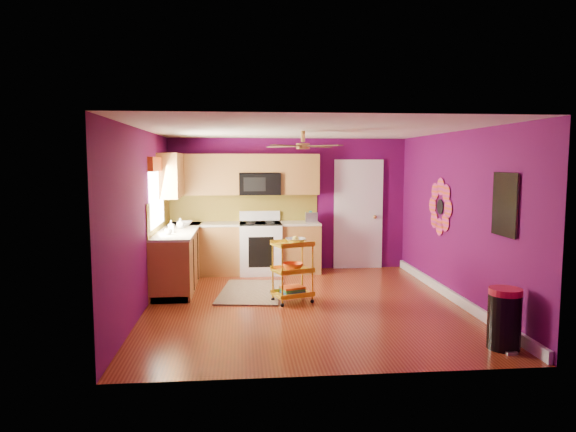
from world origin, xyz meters
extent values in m
plane|color=maroon|center=(0.00, 0.00, 0.00)|extent=(5.00, 5.00, 0.00)
cube|color=#55094A|center=(0.00, 2.50, 1.25)|extent=(4.50, 0.04, 2.50)
cube|color=#55094A|center=(0.00, -2.50, 1.25)|extent=(4.50, 0.04, 2.50)
cube|color=#55094A|center=(-2.25, 0.00, 1.25)|extent=(0.04, 5.00, 2.50)
cube|color=#55094A|center=(2.25, 0.00, 1.25)|extent=(0.04, 5.00, 2.50)
cube|color=silver|center=(0.00, 0.00, 2.50)|extent=(4.50, 5.00, 0.04)
cube|color=white|center=(2.22, 0.00, 0.07)|extent=(0.05, 4.90, 0.14)
cube|color=brown|center=(-1.95, 1.35, 0.45)|extent=(0.60, 2.30, 0.90)
cube|color=brown|center=(-0.85, 2.20, 0.45)|extent=(2.80, 0.60, 0.90)
cube|color=beige|center=(-1.95, 1.35, 0.92)|extent=(0.63, 2.30, 0.04)
cube|color=beige|center=(-0.85, 2.20, 0.92)|extent=(2.80, 0.63, 0.04)
cube|color=black|center=(-1.95, 1.35, 0.05)|extent=(0.54, 2.30, 0.10)
cube|color=black|center=(-0.85, 2.20, 0.05)|extent=(2.80, 0.54, 0.10)
cube|color=white|center=(-0.55, 2.17, 0.46)|extent=(0.76, 0.66, 0.92)
cube|color=black|center=(-0.55, 2.17, 0.93)|extent=(0.76, 0.62, 0.03)
cube|color=white|center=(-0.55, 2.45, 1.04)|extent=(0.76, 0.06, 0.18)
cube|color=black|center=(-0.55, 1.84, 0.45)|extent=(0.45, 0.02, 0.55)
cube|color=brown|center=(-1.59, 2.33, 1.83)|extent=(1.32, 0.33, 0.75)
cube|color=brown|center=(0.19, 2.33, 1.83)|extent=(0.72, 0.33, 0.75)
cube|color=brown|center=(-0.55, 2.33, 2.03)|extent=(0.76, 0.33, 0.34)
cube|color=brown|center=(-2.08, 1.85, 1.83)|extent=(0.33, 1.30, 0.75)
cube|color=black|center=(-0.55, 2.30, 1.65)|extent=(0.76, 0.38, 0.40)
cube|color=brown|center=(-0.85, 2.49, 1.20)|extent=(2.80, 0.01, 0.51)
cube|color=brown|center=(-2.24, 1.35, 1.20)|extent=(0.01, 2.30, 0.51)
cube|color=white|center=(-2.23, 1.05, 1.55)|extent=(0.03, 1.20, 1.00)
cube|color=#D14E12|center=(-2.20, 1.05, 2.02)|extent=(0.08, 1.35, 0.22)
cube|color=white|center=(1.35, 2.48, 1.02)|extent=(0.85, 0.04, 2.05)
cube|color=white|center=(1.35, 2.46, 1.02)|extent=(0.95, 0.02, 2.15)
sphere|color=#BF8C3F|center=(1.67, 2.42, 1.00)|extent=(0.07, 0.07, 0.07)
cylinder|color=black|center=(2.23, 0.60, 1.35)|extent=(0.01, 0.24, 0.24)
cube|color=#1BA8B0|center=(2.23, -1.40, 1.55)|extent=(0.03, 0.52, 0.72)
cube|color=black|center=(2.21, -1.40, 1.55)|extent=(0.01, 0.56, 0.76)
cylinder|color=#BF8C3F|center=(0.00, 0.20, 2.42)|extent=(0.06, 0.06, 0.16)
cylinder|color=#BF8C3F|center=(0.00, 0.20, 2.28)|extent=(0.20, 0.20, 0.08)
cube|color=#4C2D19|center=(0.27, 0.47, 2.28)|extent=(0.47, 0.47, 0.01)
cube|color=#4C2D19|center=(-0.27, 0.47, 2.28)|extent=(0.47, 0.47, 0.01)
cube|color=#4C2D19|center=(-0.27, -0.07, 2.28)|extent=(0.47, 0.47, 0.01)
cube|color=#4C2D19|center=(0.27, -0.07, 2.28)|extent=(0.47, 0.47, 0.01)
cube|color=black|center=(-0.75, 0.74, 0.01)|extent=(1.14, 1.65, 0.02)
cylinder|color=yellow|center=(-0.33, -0.11, 0.46)|extent=(0.02, 0.02, 0.84)
cylinder|color=yellow|center=(0.13, 0.05, 0.46)|extent=(0.02, 0.02, 0.84)
cylinder|color=yellow|center=(-0.44, 0.21, 0.46)|extent=(0.02, 0.02, 0.84)
cylinder|color=yellow|center=(0.01, 0.37, 0.46)|extent=(0.02, 0.02, 0.84)
sphere|color=black|center=(-0.33, -0.11, 0.03)|extent=(0.06, 0.06, 0.06)
sphere|color=black|center=(0.13, 0.05, 0.03)|extent=(0.06, 0.06, 0.06)
sphere|color=black|center=(-0.44, 0.21, 0.03)|extent=(0.06, 0.06, 0.06)
sphere|color=black|center=(0.01, 0.37, 0.03)|extent=(0.06, 0.06, 0.06)
cube|color=yellow|center=(-0.16, 0.13, 0.86)|extent=(0.65, 0.56, 0.03)
cube|color=yellow|center=(-0.16, 0.13, 0.47)|extent=(0.65, 0.56, 0.03)
cube|color=yellow|center=(-0.16, 0.13, 0.12)|extent=(0.65, 0.56, 0.03)
imported|color=beige|center=(-0.11, 0.15, 0.91)|extent=(0.38, 0.38, 0.07)
sphere|color=yellow|center=(-0.11, 0.15, 0.93)|extent=(0.10, 0.10, 0.10)
imported|color=#D14E12|center=(-0.16, 0.13, 0.54)|extent=(0.39, 0.39, 0.10)
cube|color=navy|center=(-0.16, 0.13, 0.15)|extent=(0.38, 0.33, 0.04)
cube|color=#267233|center=(-0.16, 0.13, 0.19)|extent=(0.38, 0.33, 0.03)
cube|color=#D14E12|center=(-0.16, 0.13, 0.22)|extent=(0.38, 0.33, 0.03)
cylinder|color=black|center=(1.97, -1.96, 0.30)|extent=(0.38, 0.38, 0.61)
cylinder|color=#B01930|center=(1.97, -1.96, 0.64)|extent=(0.35, 0.35, 0.07)
cube|color=beige|center=(1.97, -2.14, 0.02)|extent=(0.13, 0.07, 0.03)
cylinder|color=#127A8A|center=(0.40, 2.28, 1.02)|extent=(0.18, 0.18, 0.16)
sphere|color=#127A8A|center=(0.40, 2.28, 1.12)|extent=(0.06, 0.06, 0.06)
cube|color=beige|center=(0.40, 2.19, 1.03)|extent=(0.22, 0.15, 0.18)
imported|color=#EA3F72|center=(-2.01, 0.99, 1.04)|extent=(0.09, 0.09, 0.19)
imported|color=white|center=(-1.92, 1.50, 1.03)|extent=(0.13, 0.13, 0.17)
imported|color=white|center=(-1.90, 1.93, 0.98)|extent=(0.29, 0.29, 0.07)
imported|color=white|center=(-2.02, 0.75, 0.98)|extent=(0.11, 0.11, 0.09)
camera|label=1|loc=(-0.90, -7.20, 2.05)|focal=32.00mm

